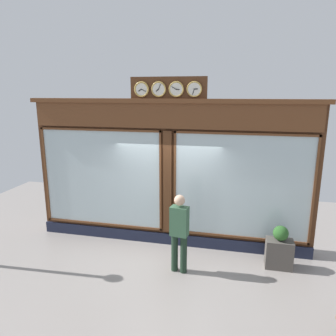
# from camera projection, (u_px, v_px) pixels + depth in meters

# --- Properties ---
(ground_plane) EXTENTS (14.00, 14.00, 0.00)m
(ground_plane) POSITION_uv_depth(u_px,v_px,m) (131.00, 320.00, 5.25)
(ground_plane) COLOR gray
(shop_facade) EXTENTS (6.87, 0.42, 4.03)m
(shop_facade) POSITION_uv_depth(u_px,v_px,m) (169.00, 173.00, 7.61)
(shop_facade) COLOR #4C2B16
(shop_facade) RESTS_ON ground_plane
(pedestrian) EXTENTS (0.39, 0.27, 1.69)m
(pedestrian) POSITION_uv_depth(u_px,v_px,m) (179.00, 230.00, 6.47)
(pedestrian) COLOR #1C2F21
(pedestrian) RESTS_ON ground_plane
(planter_box) EXTENTS (0.56, 0.36, 0.63)m
(planter_box) POSITION_uv_depth(u_px,v_px,m) (279.00, 254.00, 6.77)
(planter_box) COLOR #4C4742
(planter_box) RESTS_ON ground_plane
(planter_shrub) EXTENTS (0.32, 0.32, 0.32)m
(planter_shrub) POSITION_uv_depth(u_px,v_px,m) (281.00, 233.00, 6.66)
(planter_shrub) COLOR #285623
(planter_shrub) RESTS_ON planter_box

